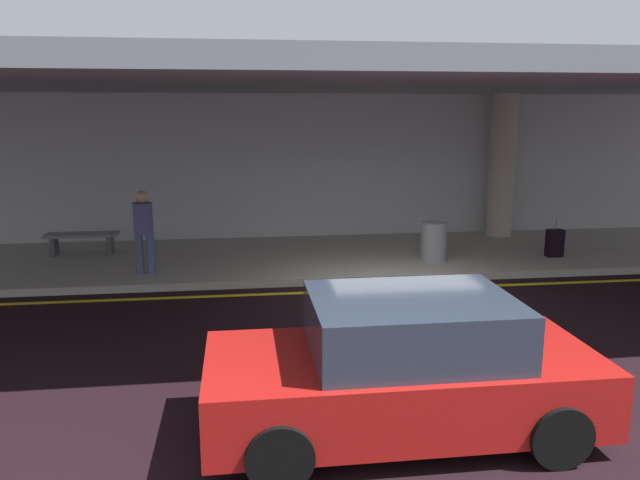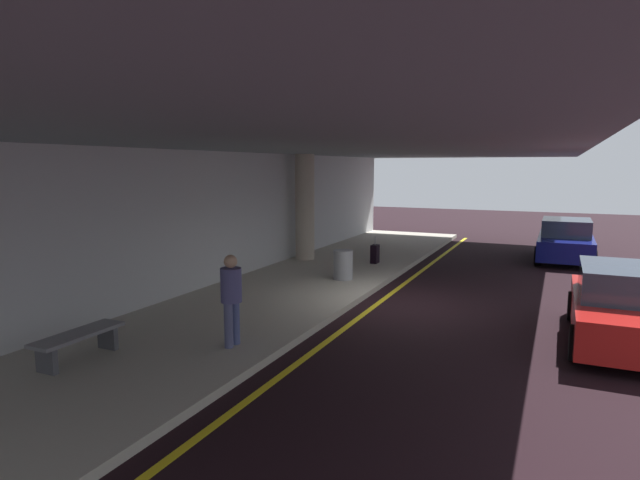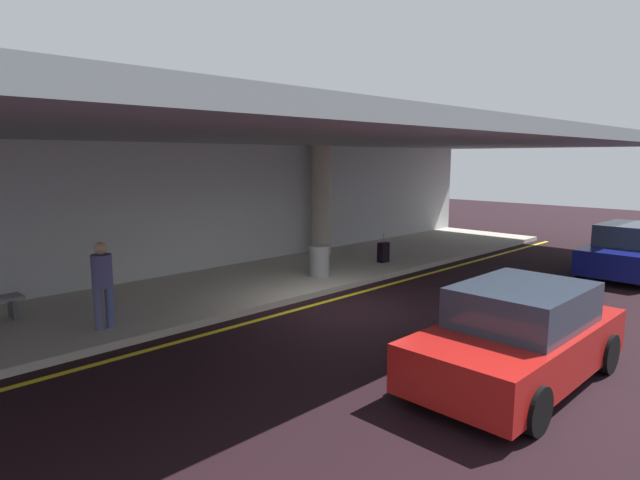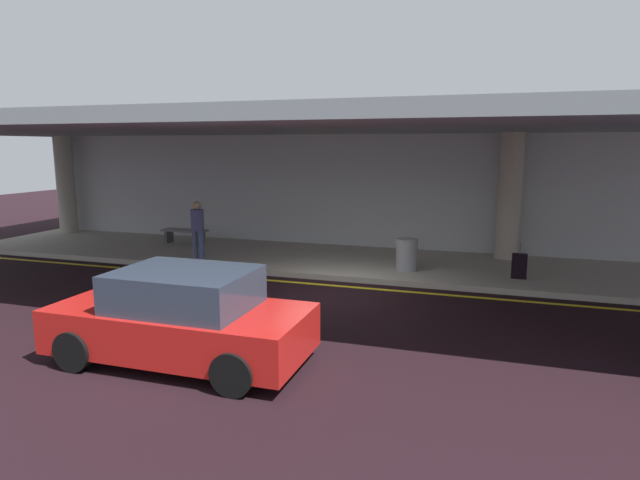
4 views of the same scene
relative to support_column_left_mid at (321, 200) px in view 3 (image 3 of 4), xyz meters
The scene contains 11 objects.
ground_plane 6.45m from the support_column_left_mid, 130.65° to the right, with size 60.00×60.00×0.00m, color black.
sidewalk 4.69m from the support_column_left_mid, 158.71° to the right, with size 26.00×4.20×0.15m, color #AFA899.
lane_stripe_yellow 6.05m from the support_column_left_mid, 134.36° to the right, with size 26.00×0.14×0.01m, color yellow.
support_column_left_mid is the anchor object (origin of this frame).
ceiling_overhang 4.91m from the support_column_left_mid, 152.77° to the right, with size 28.00×13.20×0.30m, color gray.
terminal_back_wall 4.06m from the support_column_left_mid, behind, with size 26.00×0.30×3.80m, color #B8BBBC.
car_navy 9.50m from the support_column_left_mid, 62.28° to the right, with size 4.10×1.92×1.50m.
car_red 10.69m from the support_column_left_mid, 118.62° to the right, with size 4.10×1.92×1.50m.
traveler_with_luggage 9.15m from the support_column_left_mid, 162.20° to the right, with size 0.38×0.38×1.68m.
suitcase_upright_primary 2.93m from the support_column_left_mid, 84.28° to the right, with size 0.36×0.22×0.90m.
trash_bin_steel 3.83m from the support_column_left_mid, 135.91° to the right, with size 0.56×0.56×0.85m, color gray.
Camera 3 is at (-8.66, -7.98, 3.40)m, focal length 29.70 mm.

